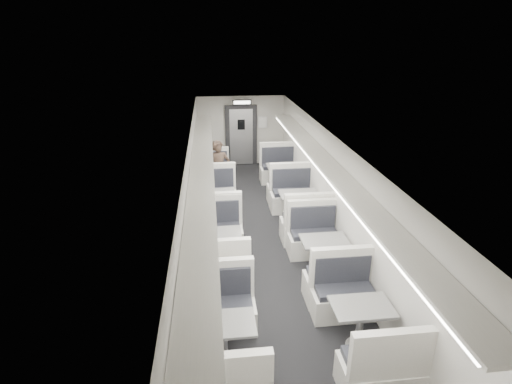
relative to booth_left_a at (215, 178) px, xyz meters
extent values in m
cube|color=black|center=(1.00, -3.63, -0.41)|extent=(3.00, 12.00, 0.12)
cube|color=white|center=(1.00, -3.63, 2.11)|extent=(3.00, 12.00, 0.12)
cube|color=#B7B3AB|center=(1.00, 2.43, 0.85)|extent=(3.00, 0.12, 2.40)
cube|color=#B7B3AB|center=(-0.56, -3.63, 0.85)|extent=(0.12, 12.00, 2.40)
cube|color=#B7B3AB|center=(2.56, -3.63, 0.85)|extent=(0.12, 12.00, 2.40)
cube|color=beige|center=(0.00, -0.71, -0.15)|extent=(0.96, 0.54, 0.41)
cube|color=black|center=(0.00, -0.68, 0.11)|extent=(0.86, 0.43, 0.09)
cube|color=beige|center=(0.00, -0.91, 0.38)|extent=(0.96, 0.11, 0.64)
cube|color=beige|center=(0.00, 0.71, -0.15)|extent=(0.96, 0.54, 0.41)
cube|color=black|center=(0.00, 0.68, 0.11)|extent=(0.86, 0.43, 0.09)
cube|color=beige|center=(0.00, 0.91, 0.38)|extent=(0.96, 0.11, 0.64)
cylinder|color=silver|center=(0.00, 0.00, -0.04)|extent=(0.09, 0.09, 0.63)
cylinder|color=silver|center=(0.00, 0.00, -0.34)|extent=(0.33, 0.33, 0.03)
cube|color=slate|center=(0.00, 0.00, 0.31)|extent=(0.80, 0.55, 0.04)
cube|color=beige|center=(0.00, -3.08, -0.11)|extent=(1.11, 0.62, 0.47)
cube|color=black|center=(0.00, -3.05, 0.17)|extent=(0.98, 0.49, 0.10)
cube|color=beige|center=(0.00, -3.31, 0.49)|extent=(1.11, 0.13, 0.73)
cube|color=beige|center=(0.00, -1.45, -0.11)|extent=(1.11, 0.62, 0.47)
cube|color=black|center=(0.00, -1.48, 0.17)|extent=(0.98, 0.49, 0.10)
cube|color=beige|center=(0.00, -1.23, 0.49)|extent=(1.11, 0.13, 0.73)
cylinder|color=silver|center=(0.00, -2.27, 0.01)|extent=(0.10, 0.10, 0.72)
cylinder|color=silver|center=(0.00, -2.27, -0.33)|extent=(0.38, 0.38, 0.03)
cube|color=slate|center=(0.00, -2.27, 0.41)|extent=(0.92, 0.63, 0.04)
cube|color=beige|center=(0.00, -5.14, -0.12)|extent=(1.08, 0.60, 0.46)
cube|color=black|center=(0.00, -5.11, 0.16)|extent=(0.96, 0.48, 0.10)
cube|color=beige|center=(0.00, -5.36, 0.46)|extent=(1.08, 0.12, 0.71)
cube|color=beige|center=(0.00, -3.55, -0.12)|extent=(1.08, 0.60, 0.46)
cube|color=black|center=(0.00, -3.58, 0.16)|extent=(0.96, 0.48, 0.10)
cube|color=beige|center=(0.00, -3.33, 0.46)|extent=(1.08, 0.12, 0.71)
cylinder|color=silver|center=(0.00, -4.35, 0.00)|extent=(0.10, 0.10, 0.70)
cylinder|color=silver|center=(0.00, -4.35, -0.33)|extent=(0.37, 0.37, 0.03)
cube|color=slate|center=(0.00, -4.35, 0.39)|extent=(0.90, 0.61, 0.04)
cube|color=black|center=(0.00, -7.67, 0.15)|extent=(0.93, 0.47, 0.10)
cube|color=beige|center=(0.00, -7.91, 0.44)|extent=(1.05, 0.12, 0.69)
cube|color=beige|center=(0.00, -6.15, -0.13)|extent=(1.05, 0.59, 0.45)
cube|color=black|center=(0.00, -6.18, 0.15)|extent=(0.93, 0.47, 0.10)
cube|color=beige|center=(0.00, -5.94, 0.44)|extent=(1.05, 0.12, 0.69)
cylinder|color=silver|center=(0.00, -6.92, -0.01)|extent=(0.10, 0.10, 0.68)
cylinder|color=silver|center=(0.00, -6.92, -0.33)|extent=(0.36, 0.36, 0.03)
cube|color=slate|center=(0.00, -6.92, 0.37)|extent=(0.87, 0.60, 0.04)
cube|color=beige|center=(2.00, -1.25, -0.11)|extent=(1.12, 0.63, 0.48)
cube|color=black|center=(2.00, -1.22, 0.18)|extent=(1.00, 0.50, 0.11)
cube|color=beige|center=(2.00, -1.48, 0.50)|extent=(1.12, 0.13, 0.74)
cube|color=beige|center=(2.00, 0.41, -0.11)|extent=(1.12, 0.63, 0.48)
cube|color=black|center=(2.00, 0.38, 0.18)|extent=(1.00, 0.50, 0.11)
cube|color=beige|center=(2.00, 0.64, 0.50)|extent=(1.12, 0.13, 0.74)
cylinder|color=silver|center=(2.00, -0.42, 0.02)|extent=(0.11, 0.11, 0.73)
cylinder|color=silver|center=(2.00, -0.42, -0.33)|extent=(0.38, 0.38, 0.03)
cube|color=slate|center=(2.00, -0.42, 0.42)|extent=(0.93, 0.64, 0.04)
cube|color=beige|center=(2.00, -3.44, -0.11)|extent=(1.14, 0.63, 0.48)
cube|color=black|center=(2.00, -3.41, 0.19)|extent=(1.01, 0.51, 0.11)
cube|color=beige|center=(2.00, -3.68, 0.51)|extent=(1.14, 0.13, 0.75)
cube|color=beige|center=(2.00, -1.77, -0.11)|extent=(1.14, 0.63, 0.48)
cube|color=black|center=(2.00, -1.80, 0.19)|extent=(1.01, 0.51, 0.11)
cube|color=beige|center=(2.00, -1.54, 0.51)|extent=(1.14, 0.13, 0.75)
cylinder|color=silver|center=(2.00, -2.61, 0.02)|extent=(0.11, 0.11, 0.74)
cylinder|color=silver|center=(2.00, -2.61, -0.33)|extent=(0.39, 0.39, 0.03)
cube|color=slate|center=(2.00, -2.61, 0.44)|extent=(0.95, 0.65, 0.04)
cube|color=beige|center=(2.00, -5.62, -0.12)|extent=(1.07, 0.60, 0.45)
cube|color=black|center=(2.00, -5.59, 0.16)|extent=(0.95, 0.47, 0.10)
cube|color=beige|center=(2.00, -5.84, 0.46)|extent=(1.07, 0.12, 0.71)
cube|color=beige|center=(2.00, -4.05, -0.12)|extent=(1.07, 0.60, 0.45)
cube|color=black|center=(2.00, -4.08, 0.16)|extent=(0.95, 0.47, 0.10)
cube|color=beige|center=(2.00, -3.83, 0.46)|extent=(1.07, 0.12, 0.71)
cylinder|color=silver|center=(2.00, -4.84, 0.00)|extent=(0.10, 0.10, 0.70)
cylinder|color=silver|center=(2.00, -4.84, -0.33)|extent=(0.36, 0.36, 0.03)
cube|color=slate|center=(2.00, -4.84, 0.39)|extent=(0.89, 0.61, 0.04)
cube|color=beige|center=(2.00, -7.57, -0.13)|extent=(1.05, 0.59, 0.45)
cube|color=black|center=(2.00, -7.54, 0.15)|extent=(0.93, 0.47, 0.10)
cube|color=beige|center=(2.00, -7.78, 0.45)|extent=(1.05, 0.12, 0.70)
cube|color=beige|center=(2.00, -6.02, -0.13)|extent=(1.05, 0.59, 0.45)
cube|color=black|center=(2.00, -6.05, 0.15)|extent=(0.93, 0.47, 0.10)
cube|color=beige|center=(2.00, -5.80, 0.45)|extent=(1.05, 0.12, 0.70)
cylinder|color=silver|center=(2.00, -6.79, -0.01)|extent=(0.10, 0.10, 0.69)
cylinder|color=silver|center=(2.00, -6.79, -0.33)|extent=(0.36, 0.36, 0.03)
cube|color=slate|center=(2.00, -6.79, 0.38)|extent=(0.88, 0.60, 0.04)
imported|color=black|center=(0.13, -0.81, 0.50)|extent=(0.68, 0.50, 1.69)
cube|color=black|center=(-0.49, -0.23, 1.00)|extent=(0.02, 1.18, 0.84)
cube|color=black|center=(-0.49, -2.43, 1.00)|extent=(0.02, 1.18, 0.84)
cube|color=black|center=(-0.49, -4.63, 1.00)|extent=(0.02, 1.18, 0.84)
cube|color=black|center=(-0.49, -6.83, 1.00)|extent=(0.02, 1.18, 0.84)
cube|color=beige|center=(-0.26, -3.93, 1.57)|extent=(0.46, 10.40, 0.05)
cube|color=white|center=(-0.06, -3.93, 1.52)|extent=(0.05, 10.20, 0.04)
cube|color=beige|center=(2.26, -3.93, 1.57)|extent=(0.46, 10.40, 0.05)
cube|color=white|center=(2.06, -3.93, 1.52)|extent=(0.05, 10.20, 0.04)
cube|color=black|center=(1.00, 2.31, 0.70)|extent=(1.10, 0.10, 2.10)
cube|color=silver|center=(1.00, 2.28, 0.65)|extent=(0.80, 0.05, 1.95)
cube|color=black|center=(1.00, 2.24, 1.10)|extent=(0.25, 0.02, 0.35)
cube|color=black|center=(1.00, 1.82, 1.93)|extent=(0.62, 0.10, 0.16)
cube|color=white|center=(1.00, 1.76, 1.93)|extent=(0.54, 0.02, 0.10)
cube|color=silver|center=(1.75, 2.29, 1.15)|extent=(0.32, 0.02, 0.40)
camera|label=1|loc=(-0.06, -11.30, 4.06)|focal=28.00mm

